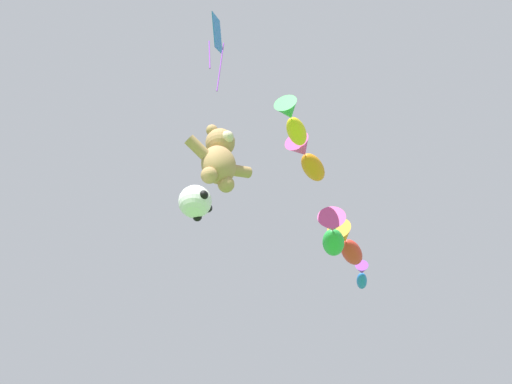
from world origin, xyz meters
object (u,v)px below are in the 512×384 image
fish_kite_cobalt (362,275)px  diamond_kite (217,37)px  fish_kite_tangerine (307,158)px  fish_kite_goldfin (293,121)px  fish_kite_crimson (347,244)px  soccer_ball_kite (195,202)px  fish_kite_emerald (333,233)px  teddy_bear_kite (219,158)px

fish_kite_cobalt → diamond_kite: 11.62m
fish_kite_tangerine → fish_kite_goldfin: bearing=-145.9°
fish_kite_crimson → diamond_kite: bearing=-157.1°
soccer_ball_kite → fish_kite_crimson: bearing=15.2°
fish_kite_tangerine → diamond_kite: 4.91m
fish_kite_goldfin → fish_kite_cobalt: (7.41, 4.35, 0.26)m
fish_kite_emerald → fish_kite_cobalt: size_ratio=1.37×
teddy_bear_kite → fish_kite_goldfin: (1.99, -0.71, 2.29)m
fish_kite_goldfin → fish_kite_tangerine: (1.52, 1.03, 0.32)m
teddy_bear_kite → diamond_kite: size_ratio=0.66×
fish_kite_crimson → diamond_kite: size_ratio=0.75×
teddy_bear_kite → soccer_ball_kite: size_ratio=2.38×
fish_kite_crimson → fish_kite_emerald: bearing=-156.6°
fish_kite_tangerine → fish_kite_cobalt: 6.76m
fish_kite_crimson → soccer_ball_kite: bearing=-164.8°
fish_kite_cobalt → fish_kite_goldfin: bearing=-149.6°
teddy_bear_kite → fish_kite_cobalt: 10.39m
fish_kite_emerald → fish_kite_crimson: 1.58m
fish_kite_goldfin → diamond_kite: size_ratio=0.56×
fish_kite_emerald → fish_kite_cobalt: (3.64, 2.01, 1.03)m
fish_kite_crimson → teddy_bear_kite: bearing=-162.6°
teddy_bear_kite → fish_kite_goldfin: size_ratio=1.18×
fish_kite_emerald → diamond_kite: 7.60m
fish_kite_emerald → fish_kite_cobalt: bearing=28.9°
fish_kite_cobalt → diamond_kite: bearing=-155.1°
fish_kite_goldfin → diamond_kite: diamond_kite is taller
fish_kite_tangerine → fish_kite_emerald: bearing=30.4°
fish_kite_crimson → diamond_kite: (-8.23, -3.47, 0.83)m
teddy_bear_kite → fish_kite_goldfin: 3.11m
teddy_bear_kite → fish_kite_cobalt: size_ratio=1.40×
fish_kite_cobalt → teddy_bear_kite: bearing=-158.8°
teddy_bear_kite → diamond_kite: bearing=-132.1°
teddy_bear_kite → fish_kite_tangerine: fish_kite_tangerine is taller
soccer_ball_kite → fish_kite_tangerine: fish_kite_tangerine is taller
teddy_bear_kite → fish_kite_cobalt: fish_kite_cobalt is taller
fish_kite_goldfin → fish_kite_crimson: size_ratio=0.75×
fish_kite_tangerine → fish_kite_crimson: 4.10m
soccer_ball_kite → diamond_kite: 4.89m
fish_kite_goldfin → fish_kite_emerald: fish_kite_goldfin is taller
teddy_bear_kite → fish_kite_cobalt: (9.39, 3.64, 2.54)m
soccer_ball_kite → fish_kite_emerald: bearing=13.4°
teddy_bear_kite → fish_kite_goldfin: fish_kite_goldfin is taller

